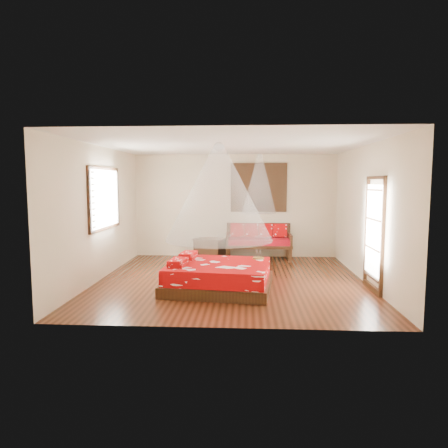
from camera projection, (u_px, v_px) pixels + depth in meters
The scene contains 10 objects.
room at pixel (231, 214), 8.21m from camera, with size 5.54×5.54×2.84m.
bed at pixel (218, 276), 7.66m from camera, with size 2.13×1.97×0.63m.
daybed at pixel (259, 240), 10.63m from camera, with size 1.72×0.77×0.94m.
storage_chest at pixel (210, 248), 10.80m from camera, with size 0.92×0.80×0.53m.
shutter_panel at pixel (259, 188), 10.82m from camera, with size 1.52×0.06×1.32m.
window_left at pixel (105, 198), 8.53m from camera, with size 0.10×1.74×1.34m.
glazed_door at pixel (374, 234), 7.49m from camera, with size 0.08×1.02×2.16m.
wine_tray at pixel (258, 256), 8.08m from camera, with size 0.23×0.23×0.19m.
mosquito_net_main at pixel (219, 193), 7.49m from camera, with size 2.03×2.03×1.80m, color white.
mosquito_net_daybed at pixel (259, 184), 10.34m from camera, with size 0.88×0.88×1.50m, color white.
Camera 1 is at (0.32, -8.18, 2.05)m, focal length 32.00 mm.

